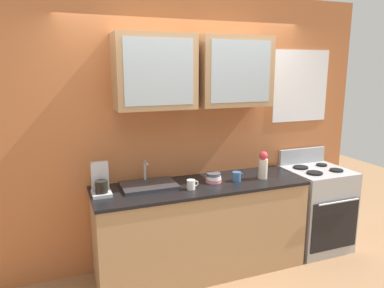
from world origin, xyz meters
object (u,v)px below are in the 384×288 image
at_px(stove_range, 315,208).
at_px(sink_faucet, 149,185).
at_px(coffee_maker, 101,183).
at_px(cup_near_bowls, 237,176).
at_px(cup_near_sink, 191,184).
at_px(vase, 263,165).
at_px(bowl_stack, 213,178).

bearing_deg(stove_range, sink_faucet, 177.04).
xyz_separation_m(sink_faucet, coffee_maker, (-0.45, -0.04, 0.09)).
bearing_deg(cup_near_bowls, cup_near_sink, -172.15).
height_order(stove_range, cup_near_bowls, stove_range).
bearing_deg(stove_range, coffee_maker, 178.58).
bearing_deg(sink_faucet, cup_near_bowls, -8.83).
xyz_separation_m(stove_range, cup_near_bowls, (-1.05, -0.04, 0.50)).
relative_size(vase, cup_near_bowls, 2.29).
distance_m(cup_near_bowls, coffee_maker, 1.33).
bearing_deg(bowl_stack, stove_range, -0.62).
height_order(stove_range, bowl_stack, stove_range).
bearing_deg(cup_near_sink, sink_faucet, 149.81).
relative_size(stove_range, vase, 3.88).
height_order(cup_near_bowls, coffee_maker, coffee_maker).
relative_size(vase, coffee_maker, 0.98).
height_order(bowl_stack, coffee_maker, coffee_maker).
bearing_deg(coffee_maker, stove_range, -1.42).
relative_size(sink_faucet, vase, 1.84).
bearing_deg(cup_near_sink, stove_range, 3.95).
bearing_deg(bowl_stack, coffee_maker, 177.64).
distance_m(sink_faucet, vase, 1.18).
distance_m(cup_near_sink, cup_near_bowls, 0.52).
relative_size(bowl_stack, vase, 0.56).
xyz_separation_m(cup_near_bowls, coffee_maker, (-1.32, 0.10, 0.06)).
bearing_deg(vase, bowl_stack, 172.29).
distance_m(bowl_stack, cup_near_sink, 0.31).
xyz_separation_m(stove_range, cup_near_sink, (-1.56, -0.11, 0.50)).
distance_m(bowl_stack, vase, 0.54).
distance_m(bowl_stack, coffee_maker, 1.09).
relative_size(bowl_stack, cup_near_sink, 1.39).
xyz_separation_m(vase, coffee_maker, (-1.61, 0.12, -0.03)).
xyz_separation_m(stove_range, sink_faucet, (-1.92, 0.10, 0.47)).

